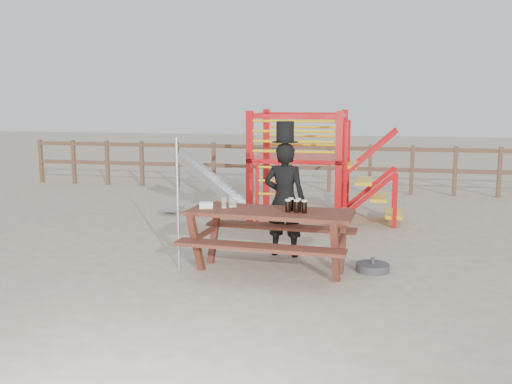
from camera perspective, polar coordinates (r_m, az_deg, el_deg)
name	(u,v)px	position (r m, az deg, el deg)	size (l,w,h in m)	color
ground	(248,272)	(7.75, -0.80, -8.00)	(60.00, 60.00, 0.00)	#C0AE95
back_fence	(309,162)	(14.40, 5.36, 2.97)	(15.09, 0.09, 1.20)	brown
playground_fort	(295,164)	(10.97, 3.96, 2.81)	(4.71, 1.84, 2.10)	red
picnic_table	(270,233)	(7.63, 1.44, -4.14)	(2.26, 1.63, 0.84)	brown
man_with_hat	(285,196)	(8.37, 2.88, -0.44)	(0.65, 0.45, 1.99)	black
metal_pole	(178,204)	(7.76, -7.83, -1.22)	(0.04, 0.04, 1.80)	#B2B2B7
parasol_base	(372,267)	(7.93, 11.57, -7.39)	(0.45, 0.45, 0.19)	#3A3A3F
paper_bag	(206,205)	(7.76, -5.00, -1.31)	(0.18, 0.14, 0.08)	white
stout_pints	(296,205)	(7.47, 3.99, -1.35)	(0.29, 0.20, 0.17)	black
empty_glasses	(230,202)	(7.79, -2.64, -1.04)	(0.19, 0.17, 0.15)	silver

